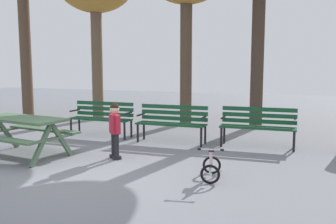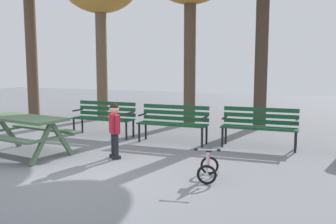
{
  "view_description": "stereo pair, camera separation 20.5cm",
  "coord_description": "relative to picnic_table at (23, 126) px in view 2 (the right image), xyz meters",
  "views": [
    {
      "loc": [
        3.23,
        -4.91,
        1.79
      ],
      "look_at": [
        0.72,
        1.99,
        0.85
      ],
      "focal_mm": 40.18,
      "sensor_mm": 36.0,
      "label": 1
    },
    {
      "loc": [
        3.42,
        -4.84,
        1.79
      ],
      "look_at": [
        0.72,
        1.99,
        0.85
      ],
      "focal_mm": 40.18,
      "sensor_mm": 36.0,
      "label": 2
    }
  ],
  "objects": [
    {
      "name": "park_bench_far_left",
      "position": [
        0.4,
        2.37,
        -0.08
      ],
      "size": [
        1.61,
        0.48,
        0.85
      ],
      "color": "#144728",
      "rests_on": "ground"
    },
    {
      "name": "child_standing",
      "position": [
        1.77,
        0.47,
        0.03
      ],
      "size": [
        0.31,
        0.3,
        1.06
      ],
      "color": "black",
      "rests_on": "ground"
    },
    {
      "name": "park_bench_right",
      "position": [
        4.2,
        2.44,
        -0.08
      ],
      "size": [
        1.61,
        0.49,
        0.85
      ],
      "color": "#144728",
      "rests_on": "ground"
    },
    {
      "name": "ground",
      "position": [
        1.87,
        -0.85,
        -0.59
      ],
      "size": [
        36.0,
        36.0,
        0.0
      ],
      "primitive_type": "plane",
      "color": "slate"
    },
    {
      "name": "picnic_table",
      "position": [
        0.0,
        0.0,
        0.0
      ],
      "size": [
        1.98,
        1.6,
        0.79
      ],
      "color": "#4C6B4C",
      "rests_on": "ground"
    },
    {
      "name": "kids_bicycle",
      "position": [
        3.78,
        -0.16,
        -0.39
      ],
      "size": [
        0.45,
        0.61,
        0.54
      ],
      "color": "black",
      "rests_on": "ground"
    },
    {
      "name": "park_bench_left",
      "position": [
        2.3,
        2.23,
        -0.08
      ],
      "size": [
        1.6,
        0.47,
        0.85
      ],
      "color": "#144728",
      "rests_on": "ground"
    }
  ]
}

